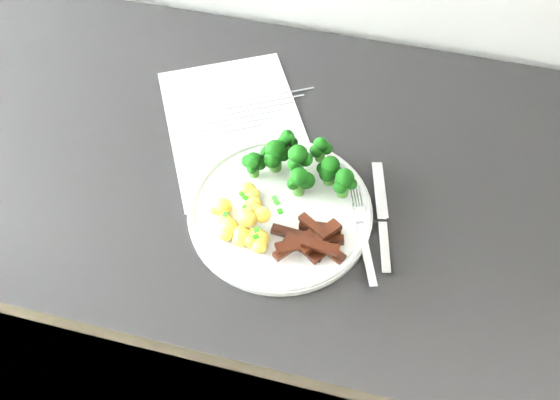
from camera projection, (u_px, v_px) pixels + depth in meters
The scene contains 8 objects.
counter at pixel (267, 297), 1.19m from camera, with size 2.36×0.59×0.88m.
recipe_paper at pixel (236, 125), 0.87m from camera, with size 0.31×0.34×0.00m.
plate at pixel (280, 210), 0.77m from camera, with size 0.25×0.25×0.01m.
broccoli at pixel (300, 163), 0.78m from camera, with size 0.16×0.09×0.06m.
potatoes at pixel (244, 219), 0.75m from camera, with size 0.10×0.10×0.04m.
beef_strips at pixel (312, 241), 0.73m from camera, with size 0.10×0.08×0.03m.
fork at pixel (364, 238), 0.74m from camera, with size 0.06×0.15×0.01m.
knife at pixel (383, 229), 0.76m from camera, with size 0.05×0.17×0.02m.
Camera 1 is at (0.07, 1.18, 1.54)m, focal length 37.09 mm.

